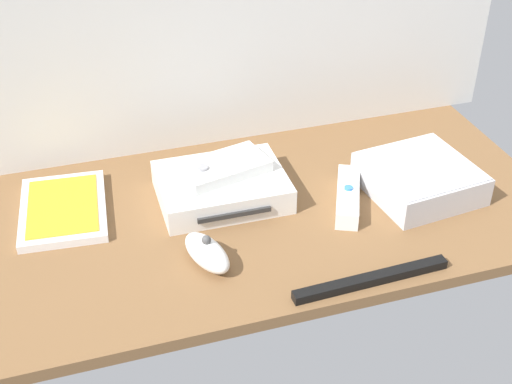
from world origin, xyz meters
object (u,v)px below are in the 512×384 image
(remote_wand, at_px, (348,196))
(remote_classic_pad, at_px, (224,167))
(mini_computer, at_px, (419,178))
(game_case, at_px, (63,209))
(game_console, at_px, (222,187))
(sensor_bar, at_px, (371,279))
(remote_nunchuk, at_px, (207,253))

(remote_wand, distance_m, remote_classic_pad, 0.21)
(mini_computer, bearing_deg, remote_wand, 179.62)
(game_case, relative_size, remote_classic_pad, 1.27)
(remote_wand, xyz_separation_m, remote_classic_pad, (-0.19, 0.09, 0.04))
(remote_classic_pad, bearing_deg, game_console, -139.50)
(game_console, bearing_deg, sensor_bar, -60.51)
(remote_wand, bearing_deg, remote_nunchuk, -138.61)
(game_console, height_order, mini_computer, mini_computer)
(sensor_bar, bearing_deg, remote_wand, 74.52)
(game_case, relative_size, remote_nunchuk, 1.84)
(remote_classic_pad, distance_m, sensor_bar, 0.32)
(remote_nunchuk, xyz_separation_m, remote_classic_pad, (0.07, 0.17, 0.03))
(remote_wand, bearing_deg, mini_computer, 24.13)
(game_case, xyz_separation_m, remote_wand, (0.45, -0.11, 0.01))
(game_case, bearing_deg, remote_wand, -9.41)
(game_console, xyz_separation_m, remote_wand, (0.19, -0.08, -0.01))
(mini_computer, height_order, game_case, mini_computer)
(game_console, bearing_deg, game_case, 172.85)
(game_console, xyz_separation_m, remote_classic_pad, (0.01, 0.01, 0.03))
(remote_classic_pad, height_order, sensor_bar, remote_classic_pad)
(remote_wand, height_order, remote_classic_pad, remote_classic_pad)
(remote_wand, relative_size, remote_classic_pad, 0.94)
(mini_computer, xyz_separation_m, sensor_bar, (-0.18, -0.19, -0.02))
(game_console, xyz_separation_m, remote_nunchuk, (-0.06, -0.16, -0.00))
(mini_computer, relative_size, remote_wand, 1.26)
(mini_computer, height_order, remote_wand, mini_computer)
(remote_nunchuk, distance_m, remote_classic_pad, 0.19)
(remote_wand, bearing_deg, game_case, -169.70)
(game_console, bearing_deg, remote_nunchuk, -111.67)
(remote_nunchuk, xyz_separation_m, sensor_bar, (0.21, -0.11, -0.01))
(remote_wand, xyz_separation_m, sensor_bar, (-0.05, -0.19, -0.01))
(remote_nunchuk, relative_size, sensor_bar, 0.45)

